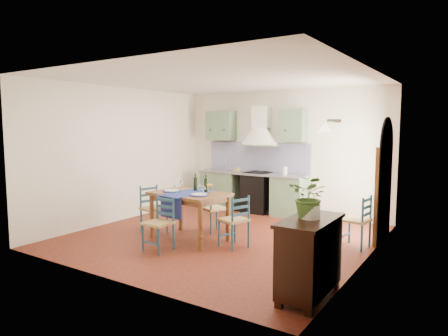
{
  "coord_description": "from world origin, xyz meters",
  "views": [
    {
      "loc": [
        3.87,
        -5.91,
        1.99
      ],
      "look_at": [
        -0.15,
        0.3,
        1.21
      ],
      "focal_mm": 32.0,
      "sensor_mm": 36.0,
      "label": 1
    }
  ],
  "objects_px": {
    "chair_near": "(159,223)",
    "sideboard": "(309,255)",
    "dining_table": "(189,198)",
    "potted_plant": "(310,197)"
  },
  "relations": [
    {
      "from": "chair_near",
      "to": "potted_plant",
      "type": "height_order",
      "value": "potted_plant"
    },
    {
      "from": "sideboard",
      "to": "potted_plant",
      "type": "xyz_separation_m",
      "value": [
        -0.01,
        0.02,
        0.68
      ]
    },
    {
      "from": "sideboard",
      "to": "potted_plant",
      "type": "height_order",
      "value": "potted_plant"
    },
    {
      "from": "potted_plant",
      "to": "sideboard",
      "type": "bearing_deg",
      "value": -50.72
    },
    {
      "from": "dining_table",
      "to": "potted_plant",
      "type": "bearing_deg",
      "value": -23.14
    },
    {
      "from": "dining_table",
      "to": "chair_near",
      "type": "relative_size",
      "value": 1.61
    },
    {
      "from": "chair_near",
      "to": "sideboard",
      "type": "relative_size",
      "value": 0.82
    },
    {
      "from": "sideboard",
      "to": "potted_plant",
      "type": "relative_size",
      "value": 2.09
    },
    {
      "from": "dining_table",
      "to": "sideboard",
      "type": "height_order",
      "value": "dining_table"
    },
    {
      "from": "chair_near",
      "to": "sideboard",
      "type": "distance_m",
      "value": 2.68
    }
  ]
}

